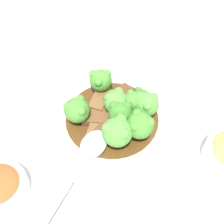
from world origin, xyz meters
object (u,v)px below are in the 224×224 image
Objects in this scene: beef_strip_0 at (107,129)px; beef_strip_2 at (98,116)px; broccoli_floret_2 at (140,125)px; broccoli_floret_7 at (77,110)px; beef_strip_3 at (94,138)px; broccoli_floret_5 at (133,101)px; broccoli_floret_8 at (140,97)px; broccoli_floret_4 at (116,101)px; broccoli_floret_6 at (147,104)px; beef_strip_1 at (100,100)px; serving_spoon at (89,151)px; broccoli_floret_0 at (120,113)px; beef_strip_4 at (118,97)px; sauce_dish at (99,48)px; broccoli_floret_1 at (117,132)px; broccoli_floret_3 at (101,80)px; main_plate at (112,119)px.

beef_strip_2 is at bearing 92.82° from beef_strip_0.
broccoli_floret_2 is 1.10× the size of broccoli_floret_7.
broccoli_floret_7 is (-0.01, 0.06, 0.03)m from beef_strip_3.
broccoli_floret_8 is at bearing 21.62° from broccoli_floret_5.
broccoli_floret_4 is 1.35× the size of broccoli_floret_8.
beef_strip_0 is 0.07m from broccoli_floret_7.
broccoli_floret_2 is 1.14× the size of broccoli_floret_6.
broccoli_floret_7 reaches higher than broccoli_floret_6.
beef_strip_1 reaches higher than beef_strip_2.
beef_strip_0 is 0.06m from serving_spoon.
broccoli_floret_0 is (0.01, -0.06, 0.02)m from beef_strip_1.
broccoli_floret_0 is (0.06, 0.01, 0.03)m from beef_strip_3.
broccoli_floret_6 reaches higher than beef_strip_4.
beef_strip_1 is 0.04m from beef_strip_4.
beef_strip_4 is 0.05m from broccoli_floret_8.
serving_spoon reaches higher than beef_strip_2.
broccoli_floret_2 is 0.08m from broccoli_floret_8.
broccoli_floret_4 is at bearing 42.13° from beef_strip_0.
broccoli_floret_5 is 0.69× the size of sauce_dish.
broccoli_floret_4 is at bearing -106.69° from sauce_dish.
beef_strip_1 is at bearing 101.50° from broccoli_floret_0.
broccoli_floret_7 is (-0.04, 0.02, 0.03)m from beef_strip_2.
beef_strip_3 is 0.05m from broccoli_floret_1.
beef_strip_3 is 1.12× the size of broccoli_floret_2.
broccoli_floret_1 is at bearing -39.13° from beef_strip_3.
beef_strip_1 is 1.15× the size of broccoli_floret_0.
broccoli_floret_2 is 0.10m from serving_spoon.
broccoli_floret_3 reaches higher than serving_spoon.
broccoli_floret_8 reaches higher than beef_strip_1.
broccoli_floret_5 is at bearing -158.38° from broccoli_floret_8.
sauce_dish is at bearing 79.95° from broccoli_floret_2.
beef_strip_1 is at bearing -121.68° from broccoli_floret_3.
beef_strip_0 is at bearing -104.89° from beef_strip_1.
beef_strip_0 is at bearing -112.41° from sauce_dish.
broccoli_floret_6 reaches higher than beef_strip_3.
broccoli_floret_3 is at bearing 57.25° from beef_strip_3.
broccoli_floret_1 is at bearing -108.90° from main_plate.
broccoli_floret_1 is 1.14× the size of broccoli_floret_3.
beef_strip_4 is at bearing -59.20° from broccoli_floret_3.
beef_strip_0 is 0.87× the size of beef_strip_4.
broccoli_floret_2 is at bearing -74.40° from beef_strip_1.
beef_strip_1 is 0.05m from broccoli_floret_4.
beef_strip_3 is (-0.05, -0.07, -0.00)m from beef_strip_1.
broccoli_floret_5 is 1.23× the size of broccoli_floret_8.
broccoli_floret_8 reaches higher than beef_strip_3.
broccoli_floret_3 is (0.04, 0.06, 0.03)m from beef_strip_2.
sauce_dish is (0.04, 0.17, -0.02)m from beef_strip_4.
broccoli_floret_8 is (0.07, -0.04, 0.02)m from beef_strip_1.
beef_strip_0 is at bearing -52.33° from broccoli_floret_7.
beef_strip_1 is at bearing 116.43° from broccoli_floret_4.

